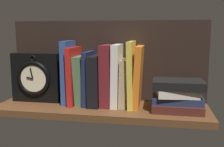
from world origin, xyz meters
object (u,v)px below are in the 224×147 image
object	(u,v)px
book_yellow_seinlanguage	(132,74)
book_orange_pandolfini	(138,76)
book_green_romantic	(82,80)
book_black_skeptic	(97,80)
book_maroon_dawkins	(108,75)
book_red_requiem	(75,75)
book_tan_shortstories	(125,82)
book_blue_modern	(69,72)
framed_clock	(36,77)
book_stack_side	(177,95)
book_white_catcher	(117,75)
book_navy_bierce	(89,78)

from	to	relation	value
book_yellow_seinlanguage	book_orange_pandolfini	bearing A→B (deg)	0.00
book_green_romantic	book_black_skeptic	size ratio (longest dim) A/B	0.98
book_maroon_dawkins	book_yellow_seinlanguage	distance (cm)	9.39
book_green_romantic	book_red_requiem	bearing A→B (deg)	180.00
book_tan_shortstories	book_yellow_seinlanguage	bearing A→B (deg)	0.00
book_blue_modern	book_yellow_seinlanguage	xyz separation A→B (cm)	(25.32, 0.00, -0.03)
book_red_requiem	framed_clock	distance (cm)	16.29
book_red_requiem	book_orange_pandolfini	world-z (taller)	book_orange_pandolfini
book_green_romantic	book_stack_side	bearing A→B (deg)	-6.15
book_white_catcher	book_green_romantic	bearing A→B (deg)	180.00
book_navy_bierce	book_stack_side	distance (cm)	34.61
book_blue_modern	book_red_requiem	bearing A→B (deg)	0.00
book_orange_pandolfini	book_stack_side	distance (cm)	16.17
book_red_requiem	book_yellow_seinlanguage	bearing A→B (deg)	0.00
book_navy_bierce	book_orange_pandolfini	world-z (taller)	book_orange_pandolfini
book_red_requiem	book_maroon_dawkins	xyz separation A→B (cm)	(13.40, 0.00, 0.53)
book_black_skeptic	book_tan_shortstories	xyz separation A→B (cm)	(11.06, 0.00, -0.64)
book_red_requiem	book_green_romantic	bearing A→B (deg)	0.00
book_yellow_seinlanguage	book_orange_pandolfini	xyz separation A→B (cm)	(2.50, 0.00, -0.86)
book_red_requiem	book_navy_bierce	bearing A→B (deg)	0.00
book_white_catcher	book_navy_bierce	bearing A→B (deg)	180.00
book_tan_shortstories	framed_clock	xyz separation A→B (cm)	(-36.30, -0.45, 0.93)
book_blue_modern	book_maroon_dawkins	bearing A→B (deg)	0.00
book_blue_modern	book_white_catcher	size ratio (longest dim) A/B	1.05
book_green_romantic	book_maroon_dawkins	xyz separation A→B (cm)	(10.50, 0.00, 2.24)
book_maroon_dawkins	book_blue_modern	bearing A→B (deg)	-180.00
book_navy_bierce	book_maroon_dawkins	xyz separation A→B (cm)	(7.67, 0.00, 1.33)
book_navy_bierce	book_stack_side	xyz separation A→B (cm)	(34.05, -3.97, -4.73)
book_blue_modern	book_maroon_dawkins	distance (cm)	15.97
book_maroon_dawkins	framed_clock	size ratio (longest dim) A/B	1.18
book_navy_bierce	book_yellow_seinlanguage	size ratio (longest dim) A/B	0.84
book_black_skeptic	book_orange_pandolfini	xyz separation A→B (cm)	(16.25, 0.00, 1.92)
book_green_romantic	book_yellow_seinlanguage	bearing A→B (deg)	0.00
book_yellow_seinlanguage	book_stack_side	bearing A→B (deg)	-13.15
book_yellow_seinlanguage	book_navy_bierce	bearing A→B (deg)	180.00
book_stack_side	book_blue_modern	bearing A→B (deg)	174.64
book_maroon_dawkins	book_tan_shortstories	world-z (taller)	book_maroon_dawkins
book_white_catcher	book_stack_side	world-z (taller)	book_white_catcher
book_red_requiem	book_tan_shortstories	world-z (taller)	book_red_requiem
book_red_requiem	framed_clock	size ratio (longest dim) A/B	1.13
book_orange_pandolfini	book_yellow_seinlanguage	bearing A→B (deg)	180.00
book_black_skeptic	book_maroon_dawkins	size ratio (longest dim) A/B	0.82
book_blue_modern	book_green_romantic	world-z (taller)	book_blue_modern
book_red_requiem	book_black_skeptic	world-z (taller)	book_red_requiem
book_red_requiem	book_green_romantic	distance (cm)	3.36
book_orange_pandolfini	book_red_requiem	bearing A→B (deg)	180.00
book_stack_side	book_white_catcher	bearing A→B (deg)	170.08
book_navy_bierce	book_stack_side	bearing A→B (deg)	-6.66
book_tan_shortstories	book_stack_side	size ratio (longest dim) A/B	1.00
book_red_requiem	book_yellow_seinlanguage	size ratio (longest dim) A/B	0.90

